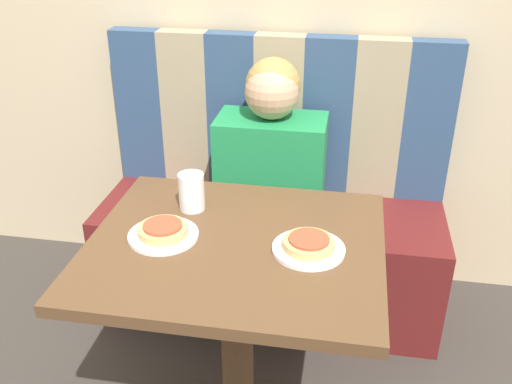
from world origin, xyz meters
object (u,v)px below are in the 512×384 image
at_px(plate_right, 308,249).
at_px(pizza_left, 163,229).
at_px(person, 271,142).
at_px(drinking_cup, 192,192).
at_px(plate_left, 163,235).
at_px(pizza_right, 309,243).

bearing_deg(plate_right, pizza_left, 180.00).
bearing_deg(pizza_left, person, 73.33).
height_order(plate_right, pizza_left, pizza_left).
height_order(pizza_left, drinking_cup, drinking_cup).
bearing_deg(plate_left, pizza_left, 3.58).
xyz_separation_m(pizza_left, drinking_cup, (0.04, 0.18, 0.03)).
relative_size(person, pizza_right, 4.27).
height_order(plate_left, plate_right, same).
xyz_separation_m(pizza_right, drinking_cup, (-0.38, 0.18, 0.03)).
height_order(person, plate_right, person).
relative_size(person, pizza_left, 4.27).
bearing_deg(person, drinking_cup, -108.41).
bearing_deg(plate_left, pizza_right, 0.00).
xyz_separation_m(plate_right, drinking_cup, (-0.38, 0.18, 0.05)).
distance_m(person, pizza_left, 0.72).
bearing_deg(plate_right, pizza_right, 176.42).
distance_m(person, pizza_right, 0.72).
bearing_deg(drinking_cup, plate_right, -25.17).
xyz_separation_m(plate_left, pizza_right, (0.41, 0.00, 0.02)).
xyz_separation_m(plate_right, pizza_right, (-0.00, 0.00, 0.02)).
bearing_deg(drinking_cup, pizza_left, -101.46).
relative_size(plate_right, drinking_cup, 1.71).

